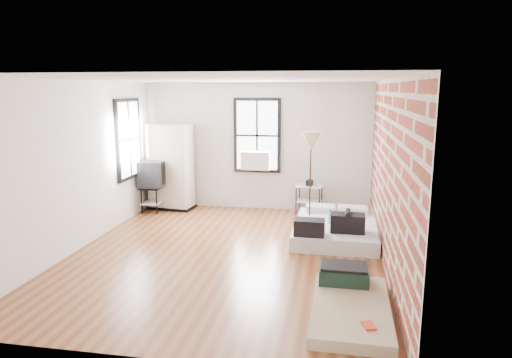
% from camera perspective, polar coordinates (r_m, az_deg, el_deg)
% --- Properties ---
extents(ground, '(6.00, 6.00, 0.00)m').
position_cam_1_polar(ground, '(7.57, -3.75, -9.35)').
color(ground, '#602D19').
rests_on(ground, ground).
extents(room_shell, '(5.02, 6.02, 2.80)m').
position_cam_1_polar(room_shell, '(7.45, -1.52, 4.12)').
color(room_shell, silver).
rests_on(room_shell, ground).
extents(mattress_main, '(1.49, 2.00, 0.63)m').
position_cam_1_polar(mattress_main, '(8.44, 9.84, -6.07)').
color(mattress_main, white).
rests_on(mattress_main, ground).
extents(mattress_bare, '(0.94, 1.75, 0.37)m').
position_cam_1_polar(mattress_bare, '(5.89, 11.56, -14.60)').
color(mattress_bare, tan).
rests_on(mattress_bare, ground).
extents(wardrobe, '(1.01, 0.65, 1.90)m').
position_cam_1_polar(wardrobe, '(10.33, -10.57, 1.48)').
color(wardrobe, black).
rests_on(wardrobe, ground).
extents(side_table, '(0.60, 0.50, 0.74)m').
position_cam_1_polar(side_table, '(9.85, 6.67, -1.49)').
color(side_table, black).
rests_on(side_table, ground).
extents(floor_lamp, '(0.40, 0.40, 1.88)m').
position_cam_1_polar(floor_lamp, '(8.59, 6.89, 4.19)').
color(floor_lamp, '#312110').
rests_on(floor_lamp, ground).
extents(tv_stand, '(0.60, 0.83, 1.13)m').
position_cam_1_polar(tv_stand, '(10.24, -12.71, 0.55)').
color(tv_stand, black).
rests_on(tv_stand, ground).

